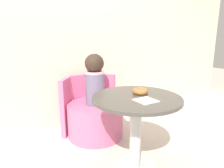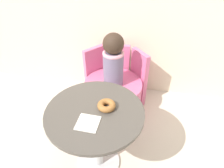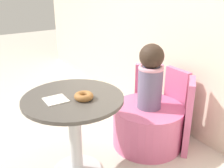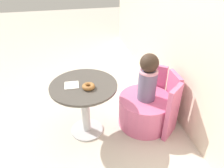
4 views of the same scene
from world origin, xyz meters
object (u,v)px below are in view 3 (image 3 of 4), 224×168
tub_chair (148,125)px  child_figure (151,76)px  donut (84,96)px  round_table (74,118)px

tub_chair → child_figure: 0.46m
tub_chair → donut: donut is taller
child_figure → round_table: bearing=-90.8°
round_table → child_figure: 0.71m
child_figure → donut: bearing=-84.2°
tub_chair → donut: (0.07, -0.65, 0.47)m
tub_chair → child_figure: size_ratio=1.12×
tub_chair → donut: size_ratio=4.70×
tub_chair → child_figure: (0.00, 0.00, 0.46)m
round_table → donut: 0.21m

